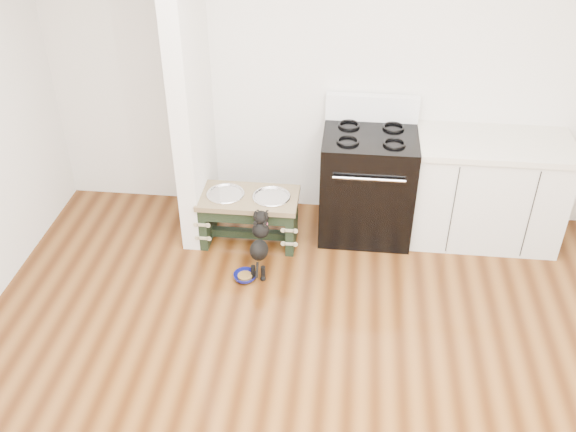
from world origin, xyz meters
name	(u,v)px	position (x,y,z in m)	size (l,w,h in m)	color
ground	(317,432)	(0.00, 0.00, 0.00)	(5.00, 5.00, 0.00)	#3F1F0B
room_shell	(326,210)	(0.00, 0.00, 1.62)	(5.00, 5.00, 5.00)	silver
partition_wall	(189,79)	(-1.18, 2.10, 1.35)	(0.15, 0.80, 2.70)	silver
oven_range	(367,182)	(0.25, 2.16, 0.48)	(0.76, 0.69, 1.14)	black
cabinet_run	(486,191)	(1.23, 2.18, 0.45)	(1.24, 0.64, 0.91)	silver
dog_feeder	(249,209)	(-0.71, 1.88, 0.32)	(0.82, 0.44, 0.46)	black
puppy	(260,242)	(-0.57, 1.51, 0.27)	(0.14, 0.42, 0.50)	black
floor_bowl	(245,277)	(-0.67, 1.36, 0.03)	(0.23, 0.23, 0.06)	navy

